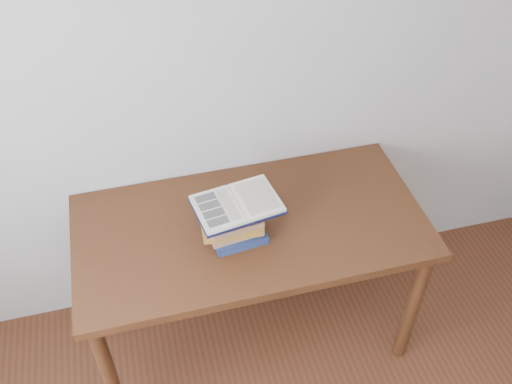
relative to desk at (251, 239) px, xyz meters
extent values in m
cube|color=#AAA7A1|center=(-0.02, 0.37, 0.62)|extent=(3.50, 0.04, 2.60)
cube|color=#471F11|center=(0.00, 0.00, 0.08)|extent=(1.46, 0.73, 0.04)
cylinder|color=#471F11|center=(-0.67, -0.30, -0.31)|extent=(0.06, 0.06, 0.74)
cylinder|color=#471F11|center=(0.67, -0.30, -0.31)|extent=(0.06, 0.06, 0.74)
cylinder|color=#471F11|center=(-0.67, 0.30, -0.31)|extent=(0.06, 0.06, 0.74)
cylinder|color=#471F11|center=(0.67, 0.30, -0.31)|extent=(0.06, 0.06, 0.74)
cube|color=#1B1F51|center=(-0.07, -0.06, 0.11)|extent=(0.23, 0.18, 0.03)
cube|color=#9E7151|center=(-0.08, -0.05, 0.14)|extent=(0.23, 0.16, 0.03)
cube|color=#A98B26|center=(-0.09, -0.05, 0.18)|extent=(0.25, 0.18, 0.03)
cube|color=#9E7151|center=(-0.09, -0.06, 0.21)|extent=(0.22, 0.18, 0.03)
cube|color=maroon|center=(-0.08, -0.04, 0.23)|extent=(0.26, 0.20, 0.03)
cube|color=black|center=(-0.06, -0.04, 0.25)|extent=(0.36, 0.28, 0.01)
cube|color=beige|center=(-0.14, -0.05, 0.26)|extent=(0.19, 0.24, 0.01)
cube|color=beige|center=(0.02, -0.02, 0.26)|extent=(0.19, 0.24, 0.01)
cylinder|color=beige|center=(-0.06, -0.04, 0.26)|extent=(0.04, 0.22, 0.01)
cube|color=black|center=(-0.18, 0.02, 0.27)|extent=(0.09, 0.05, 0.00)
cube|color=black|center=(-0.17, -0.03, 0.27)|extent=(0.09, 0.05, 0.00)
cube|color=black|center=(-0.16, -0.07, 0.27)|extent=(0.09, 0.05, 0.00)
cube|color=black|center=(-0.15, -0.12, 0.27)|extent=(0.09, 0.05, 0.00)
cube|color=beige|center=(-0.10, -0.04, 0.27)|extent=(0.07, 0.18, 0.00)
cube|color=beige|center=(0.02, -0.02, 0.27)|extent=(0.15, 0.20, 0.00)
camera|label=1|loc=(-0.39, -1.58, 1.81)|focal=40.00mm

